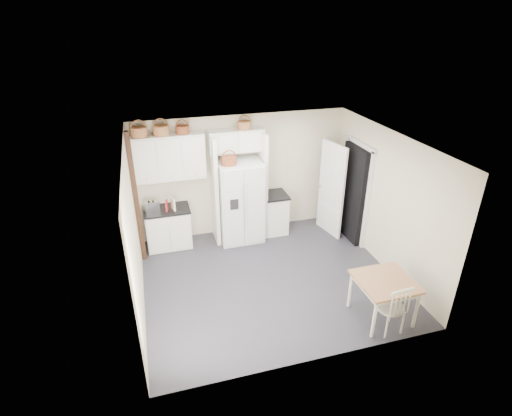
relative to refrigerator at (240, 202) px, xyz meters
name	(u,v)px	position (x,y,z in m)	size (l,w,h in m)	color
floor	(269,279)	(0.15, -1.60, -0.87)	(4.50, 4.50, 0.00)	#373641
ceiling	(272,143)	(0.15, -1.60, 1.73)	(4.50, 4.50, 0.00)	white
wall_back	(242,175)	(0.15, 0.40, 0.43)	(4.50, 4.50, 0.00)	beige
wall_left	(134,235)	(-2.10, -1.60, 0.43)	(4.00, 4.00, 0.00)	beige
wall_right	(386,201)	(2.40, -1.60, 0.43)	(4.00, 4.00, 0.00)	beige
refrigerator	(240,202)	(0.00, 0.00, 0.00)	(0.90, 0.73, 1.75)	silver
base_cab_left	(168,228)	(-1.51, 0.10, -0.46)	(0.89, 0.56, 0.82)	white
base_cab_right	(274,213)	(0.80, 0.10, -0.44)	(0.49, 0.59, 0.86)	white
dining_table	(382,299)	(1.57, -3.05, -0.52)	(0.85, 0.85, 0.71)	olive
windsor_chair	(391,308)	(1.52, -3.35, -0.45)	(0.42, 0.38, 0.85)	white
counter_left	(166,210)	(-1.51, 0.10, -0.03)	(0.92, 0.60, 0.04)	black
counter_right	(275,195)	(0.80, 0.10, 0.01)	(0.53, 0.63, 0.04)	black
toaster	(151,206)	(-1.79, 0.10, 0.08)	(0.29, 0.17, 0.20)	silver
cookbook_red	(167,206)	(-1.50, 0.02, 0.09)	(0.03, 0.14, 0.21)	red
cookbook_cream	(173,204)	(-1.37, 0.02, 0.11)	(0.04, 0.17, 0.25)	beige
basket_upper_a	(139,132)	(-1.85, 0.23, 1.56)	(0.31, 0.31, 0.18)	#945F38
basket_upper_b	(161,130)	(-1.44, 0.23, 1.57)	(0.31, 0.31, 0.18)	#945F38
basket_upper_c	(183,130)	(-1.04, 0.23, 1.55)	(0.26, 0.26, 0.15)	maroon
basket_bridge_b	(244,125)	(0.17, 0.23, 1.55)	(0.27, 0.27, 0.15)	#945F38
basket_fridge_a	(229,161)	(-0.23, -0.10, 0.95)	(0.30, 0.30, 0.16)	maroon
upper_cabinet	(169,157)	(-1.35, 0.23, 1.03)	(1.40, 0.34, 0.90)	white
bridge_cabinet	(236,140)	(0.00, 0.23, 1.25)	(1.12, 0.34, 0.45)	white
fridge_panel_left	(214,190)	(-0.51, 0.10, 0.28)	(0.08, 0.60, 2.30)	white
fridge_panel_right	(262,185)	(0.51, 0.10, 0.28)	(0.08, 0.60, 2.30)	white
trim_post	(136,199)	(-2.05, -0.25, 0.43)	(0.09, 0.09, 2.60)	black
doorway_void	(354,194)	(2.31, -0.60, 0.15)	(0.18, 0.85, 2.05)	black
door_slab	(331,190)	(1.95, -0.27, 0.15)	(0.80, 0.04, 2.05)	white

